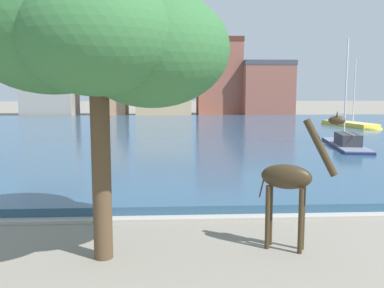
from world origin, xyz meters
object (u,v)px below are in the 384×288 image
(sailboat_yellow, at_px, (354,126))
(giraffe_statue, at_px, (290,180))
(sailboat_navy, at_px, (344,145))
(shade_tree, at_px, (97,38))

(sailboat_yellow, bearing_deg, giraffe_statue, -116.30)
(sailboat_navy, relative_size, shade_tree, 1.22)
(sailboat_navy, height_order, shade_tree, sailboat_navy)
(sailboat_yellow, relative_size, shade_tree, 1.11)
(giraffe_statue, relative_size, sailboat_navy, 0.42)
(shade_tree, bearing_deg, sailboat_navy, 52.84)
(giraffe_statue, bearing_deg, sailboat_navy, 63.49)
(giraffe_statue, xyz_separation_m, shade_tree, (-5.32, -0.46, 3.90))
(sailboat_navy, distance_m, sailboat_yellow, 17.25)
(sailboat_yellow, xyz_separation_m, shade_tree, (-22.45, -35.13, 5.52))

